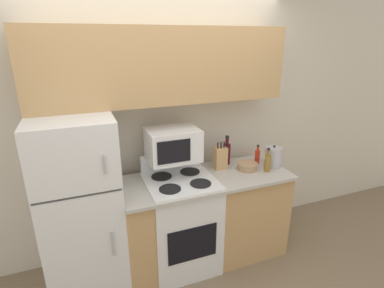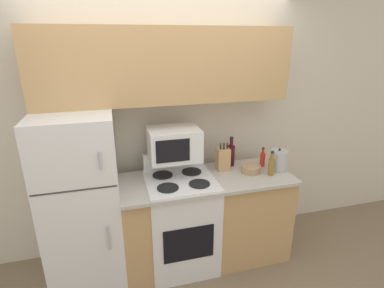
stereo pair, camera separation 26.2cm
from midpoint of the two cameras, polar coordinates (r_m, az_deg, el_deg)
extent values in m
plane|color=#7F6B51|center=(3.04, 0.90, -25.13)|extent=(12.00, 12.00, 0.00)
cube|color=beige|center=(3.01, -2.91, 2.90)|extent=(8.00, 0.05, 2.55)
cube|color=tan|center=(3.06, 5.18, -14.23)|extent=(1.61, 0.60, 0.88)
cube|color=#BCB7AD|center=(2.81, 5.60, -6.72)|extent=(1.61, 0.64, 0.03)
cube|color=white|center=(2.78, -17.53, -10.32)|extent=(0.63, 0.71, 1.59)
cube|color=#383838|center=(2.34, -18.46, -8.46)|extent=(0.61, 0.01, 0.01)
cylinder|color=#B7B7BC|center=(2.22, -13.94, -3.18)|extent=(0.02, 0.02, 0.14)
cylinder|color=#B7B7BC|center=(2.55, -12.66, -17.15)|extent=(0.02, 0.02, 0.22)
cube|color=tan|center=(2.70, -2.20, 14.74)|extent=(2.23, 0.35, 0.64)
cube|color=white|center=(2.97, 0.50, -14.84)|extent=(0.63, 0.60, 0.92)
cube|color=black|center=(2.75, 2.29, -18.60)|extent=(0.45, 0.01, 0.33)
cube|color=#2D2D2D|center=(2.74, 0.52, -6.98)|extent=(0.60, 0.57, 0.01)
cube|color=white|center=(2.95, -0.96, -3.09)|extent=(0.60, 0.06, 0.16)
cylinder|color=black|center=(2.59, -1.72, -8.41)|extent=(0.19, 0.19, 0.01)
cylinder|color=black|center=(2.66, 4.25, -7.64)|extent=(0.19, 0.19, 0.01)
cylinder|color=black|center=(2.82, -2.98, -5.97)|extent=(0.19, 0.19, 0.01)
cylinder|color=black|center=(2.88, 2.53, -5.33)|extent=(0.19, 0.19, 0.01)
cube|color=white|center=(2.71, -0.72, 0.00)|extent=(0.46, 0.35, 0.29)
cube|color=black|center=(2.54, -0.71, -1.40)|extent=(0.29, 0.01, 0.20)
cube|color=tan|center=(2.94, 8.47, -2.95)|extent=(0.12, 0.10, 0.22)
cylinder|color=black|center=(2.87, 8.07, -0.51)|extent=(0.01, 0.01, 0.06)
cylinder|color=black|center=(2.88, 8.69, -0.45)|extent=(0.01, 0.01, 0.06)
cylinder|color=black|center=(2.90, 9.30, -0.39)|extent=(0.01, 0.01, 0.06)
cylinder|color=tan|center=(2.97, 13.63, -4.70)|extent=(0.18, 0.18, 0.07)
torus|color=tan|center=(2.96, 13.68, -4.11)|extent=(0.19, 0.19, 0.01)
cylinder|color=#470F19|center=(3.06, 9.85, -2.22)|extent=(0.08, 0.08, 0.21)
cylinder|color=#470F19|center=(3.01, 10.00, 0.21)|extent=(0.03, 0.03, 0.07)
cylinder|color=black|center=(3.00, 10.05, 1.02)|extent=(0.04, 0.04, 0.02)
cylinder|color=olive|center=(2.95, 17.34, -4.19)|extent=(0.06, 0.06, 0.17)
cylinder|color=olive|center=(2.91, 17.56, -2.20)|extent=(0.03, 0.03, 0.05)
cylinder|color=black|center=(2.89, 17.63, -1.54)|extent=(0.03, 0.03, 0.02)
cylinder|color=red|center=(3.12, 15.63, -2.94)|extent=(0.05, 0.05, 0.14)
cylinder|color=red|center=(3.09, 15.79, -1.36)|extent=(0.02, 0.02, 0.04)
cylinder|color=black|center=(3.08, 15.84, -0.84)|extent=(0.02, 0.03, 0.02)
cylinder|color=#B7B7BC|center=(3.07, 18.55, -3.00)|extent=(0.17, 0.17, 0.20)
sphere|color=black|center=(3.03, 18.78, -1.05)|extent=(0.02, 0.02, 0.02)
camera|label=1|loc=(0.13, -87.14, 1.03)|focal=28.00mm
camera|label=2|loc=(0.13, 92.86, -1.03)|focal=28.00mm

